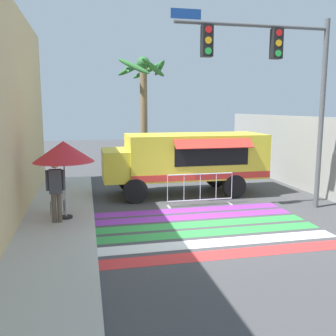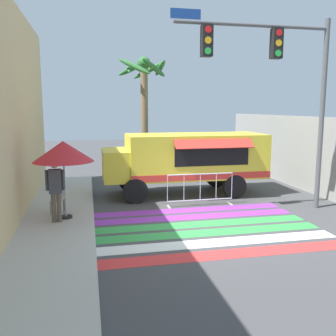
{
  "view_description": "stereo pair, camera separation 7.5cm",
  "coord_description": "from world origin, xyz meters",
  "px_view_note": "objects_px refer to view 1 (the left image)",
  "views": [
    {
      "loc": [
        -3.14,
        -9.77,
        3.33
      ],
      "look_at": [
        -0.41,
        2.62,
        1.28
      ],
      "focal_mm": 40.0,
      "sensor_mm": 36.0,
      "label": 1
    },
    {
      "loc": [
        -3.07,
        -9.79,
        3.33
      ],
      "look_at": [
        -0.41,
        2.62,
        1.28
      ],
      "focal_mm": 40.0,
      "sensor_mm": 36.0,
      "label": 2
    }
  ],
  "objects_px": {
    "food_truck": "(183,158)",
    "folding_chair": "(57,196)",
    "traffic_signal_pole": "(277,71)",
    "patio_umbrella": "(64,152)",
    "barricade_front": "(200,190)",
    "palm_tree": "(143,92)",
    "vendor_person": "(56,187)"
  },
  "relations": [
    {
      "from": "food_truck",
      "to": "patio_umbrella",
      "type": "bearing_deg",
      "value": -146.79
    },
    {
      "from": "patio_umbrella",
      "to": "folding_chair",
      "type": "distance_m",
      "value": 1.62
    },
    {
      "from": "barricade_front",
      "to": "palm_tree",
      "type": "distance_m",
      "value": 6.68
    },
    {
      "from": "vendor_person",
      "to": "patio_umbrella",
      "type": "bearing_deg",
      "value": 68.19
    },
    {
      "from": "food_truck",
      "to": "folding_chair",
      "type": "height_order",
      "value": "food_truck"
    },
    {
      "from": "folding_chair",
      "to": "vendor_person",
      "type": "height_order",
      "value": "vendor_person"
    },
    {
      "from": "food_truck",
      "to": "patio_umbrella",
      "type": "distance_m",
      "value": 5.15
    },
    {
      "from": "patio_umbrella",
      "to": "palm_tree",
      "type": "relative_size",
      "value": 0.4
    },
    {
      "from": "traffic_signal_pole",
      "to": "patio_umbrella",
      "type": "xyz_separation_m",
      "value": [
        -6.5,
        0.09,
        -2.37
      ]
    },
    {
      "from": "barricade_front",
      "to": "palm_tree",
      "type": "height_order",
      "value": "palm_tree"
    },
    {
      "from": "barricade_front",
      "to": "vendor_person",
      "type": "bearing_deg",
      "value": -164.01
    },
    {
      "from": "folding_chair",
      "to": "vendor_person",
      "type": "xyz_separation_m",
      "value": [
        0.05,
        -1.03,
        0.51
      ]
    },
    {
      "from": "traffic_signal_pole",
      "to": "vendor_person",
      "type": "bearing_deg",
      "value": -177.7
    },
    {
      "from": "traffic_signal_pole",
      "to": "patio_umbrella",
      "type": "distance_m",
      "value": 6.92
    },
    {
      "from": "traffic_signal_pole",
      "to": "vendor_person",
      "type": "distance_m",
      "value": 7.5
    },
    {
      "from": "folding_chair",
      "to": "barricade_front",
      "type": "relative_size",
      "value": 0.37
    },
    {
      "from": "food_truck",
      "to": "vendor_person",
      "type": "xyz_separation_m",
      "value": [
        -4.5,
        -3.16,
        -0.28
      ]
    },
    {
      "from": "traffic_signal_pole",
      "to": "palm_tree",
      "type": "bearing_deg",
      "value": 115.53
    },
    {
      "from": "food_truck",
      "to": "palm_tree",
      "type": "relative_size",
      "value": 1.09
    },
    {
      "from": "traffic_signal_pole",
      "to": "folding_chair",
      "type": "height_order",
      "value": "traffic_signal_pole"
    },
    {
      "from": "food_truck",
      "to": "palm_tree",
      "type": "distance_m",
      "value": 4.68
    },
    {
      "from": "vendor_person",
      "to": "barricade_front",
      "type": "xyz_separation_m",
      "value": [
        4.63,
        1.33,
        -0.59
      ]
    },
    {
      "from": "traffic_signal_pole",
      "to": "barricade_front",
      "type": "distance_m",
      "value": 4.55
    },
    {
      "from": "patio_umbrella",
      "to": "barricade_front",
      "type": "distance_m",
      "value": 4.76
    },
    {
      "from": "vendor_person",
      "to": "palm_tree",
      "type": "relative_size",
      "value": 0.32
    },
    {
      "from": "traffic_signal_pole",
      "to": "barricade_front",
      "type": "height_order",
      "value": "traffic_signal_pole"
    },
    {
      "from": "vendor_person",
      "to": "food_truck",
      "type": "bearing_deg",
      "value": 45.8
    },
    {
      "from": "vendor_person",
      "to": "traffic_signal_pole",
      "type": "bearing_deg",
      "value": 13.05
    },
    {
      "from": "traffic_signal_pole",
      "to": "patio_umbrella",
      "type": "bearing_deg",
      "value": 179.19
    },
    {
      "from": "barricade_front",
      "to": "folding_chair",
      "type": "bearing_deg",
      "value": -176.37
    },
    {
      "from": "vendor_person",
      "to": "palm_tree",
      "type": "distance_m",
      "value": 8.3
    },
    {
      "from": "patio_umbrella",
      "to": "barricade_front",
      "type": "height_order",
      "value": "patio_umbrella"
    }
  ]
}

